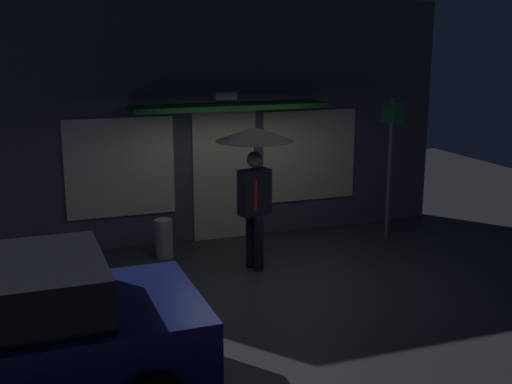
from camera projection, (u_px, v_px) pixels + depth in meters
ground_plane at (270, 280)px, 9.28m from camera, size 18.00×18.00×0.00m
building_facade at (221, 122)px, 10.96m from camera, size 8.00×1.00×4.03m
person_with_umbrella at (255, 158)px, 9.36m from camera, size 1.13×1.13×2.13m
street_sign_post at (390, 160)px, 10.87m from camera, size 0.40×0.07×2.43m
sidewalk_bollard at (164, 239)px, 10.17m from camera, size 0.28×0.28×0.62m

